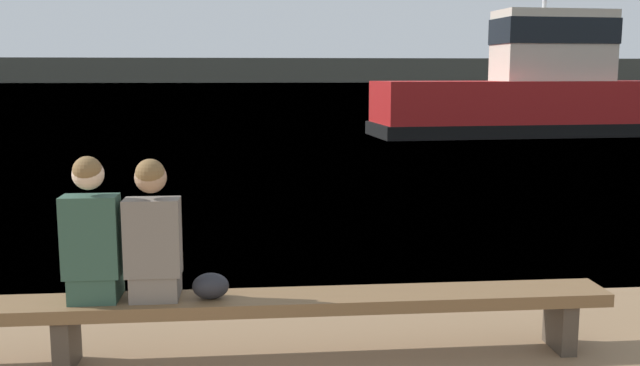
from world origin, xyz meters
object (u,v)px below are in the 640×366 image
object	(u,v)px
person_left	(92,236)
person_right	(153,236)
bench_main	(65,313)
tugboat_red	(539,96)
shopping_bag	(211,286)

from	to	relation	value
person_left	person_right	bearing A→B (deg)	0.01
bench_main	person_right	world-z (taller)	person_right
person_left	tugboat_red	world-z (taller)	tugboat_red
person_right	tugboat_red	distance (m)	21.04
tugboat_red	bench_main	bearing A→B (deg)	145.01
person_right	tugboat_red	xyz separation A→B (m)	(10.32, 18.33, 0.36)
bench_main	person_left	size ratio (longest dim) A/B	7.61
bench_main	person_left	xyz separation A→B (m)	(0.21, -0.00, 0.55)
shopping_bag	tugboat_red	distance (m)	20.88
person_left	person_right	distance (m)	0.42
person_left	person_right	world-z (taller)	person_left
bench_main	shopping_bag	xyz separation A→B (m)	(1.02, -0.02, 0.17)
person_left	shopping_bag	distance (m)	0.89
person_left	tugboat_red	distance (m)	21.25
bench_main	shopping_bag	world-z (taller)	shopping_bag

